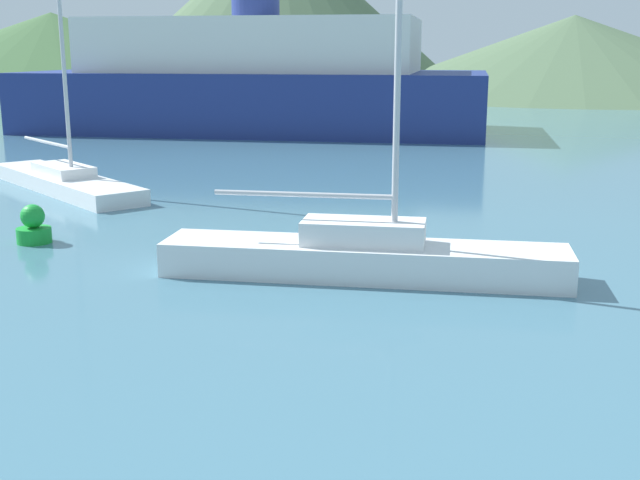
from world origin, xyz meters
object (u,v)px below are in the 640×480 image
Objects in this scene: sailboat_inner at (364,253)px; ferry_distant at (257,81)px; sailboat_middle at (64,179)px; buoy_marker at (33,227)px.

sailboat_inner reaches higher than ferry_distant.
ferry_distant is at bearing 127.03° from sailboat_middle.
buoy_marker is at bearing -27.71° from sailboat_middle.
sailboat_inner is 11.27× the size of buoy_marker.
buoy_marker is at bearing 168.53° from sailboat_inner.
sailboat_middle reaches higher than ferry_distant.
sailboat_middle is 7.00m from buoy_marker.
sailboat_inner reaches higher than sailboat_middle.
ferry_distant is 25.99m from buoy_marker.
sailboat_inner is at bearing 2.24° from sailboat_middle.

